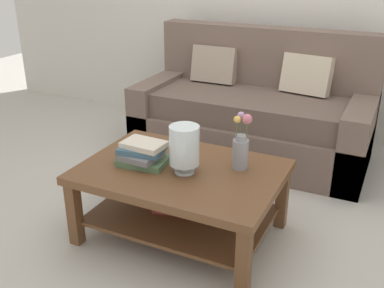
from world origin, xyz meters
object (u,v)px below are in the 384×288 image
(coffee_table, at_px, (181,187))
(book_stack_main, at_px, (143,153))
(glass_hurricane_vase, at_px, (184,146))
(flower_pitcher, at_px, (241,147))
(couch, at_px, (254,114))

(coffee_table, distance_m, book_stack_main, 0.31)
(coffee_table, xyz_separation_m, book_stack_main, (-0.24, -0.04, 0.19))
(glass_hurricane_vase, relative_size, flower_pitcher, 0.84)
(couch, bearing_deg, book_stack_main, -99.06)
(coffee_table, distance_m, flower_pitcher, 0.44)
(couch, distance_m, flower_pitcher, 1.30)
(couch, bearing_deg, flower_pitcher, -75.32)
(couch, relative_size, coffee_table, 1.64)
(couch, height_order, book_stack_main, couch)
(couch, relative_size, flower_pitcher, 5.65)
(coffee_table, bearing_deg, flower_pitcher, 26.23)
(glass_hurricane_vase, distance_m, flower_pitcher, 0.34)
(glass_hurricane_vase, xyz_separation_m, flower_pitcher, (0.27, 0.19, -0.03))
(coffee_table, relative_size, glass_hurricane_vase, 4.11)
(coffee_table, relative_size, book_stack_main, 3.80)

